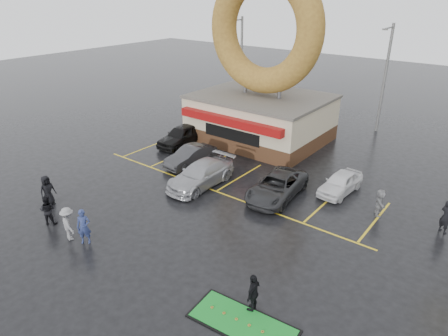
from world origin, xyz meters
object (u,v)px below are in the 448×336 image
Objects in this scene: putting_green at (243,323)px; car_silver at (201,174)px; person_blue at (84,227)px; car_grey at (277,186)px; streetlight_mid at (385,77)px; donut_shop at (262,86)px; streetlight_left at (241,61)px; person_cameraman at (253,293)px; car_white at (340,183)px; car_dgrey at (190,156)px; dumpster at (218,121)px; car_black at (182,135)px.

car_silver is at bearing 138.38° from putting_green.
car_silver is 2.80× the size of person_blue.
streetlight_mid is at bearing 82.17° from car_grey.
donut_shop is at bearing -131.38° from streetlight_mid.
streetlight_left is 29.43m from person_cameraman.
car_grey reaches higher than car_white.
car_white reaches higher than putting_green.
car_dgrey is (6.01, -14.45, -4.11)m from streetlight_left.
dumpster is (-13.60, 5.01, 0.00)m from car_white.
streetlight_left is at bearing -175.91° from streetlight_mid.
person_blue is at bearing -117.09° from car_white.
streetlight_mid is at bearing 97.90° from putting_green.
person_cameraman is at bearing 97.42° from putting_green.
person_cameraman is (3.40, -24.41, -3.93)m from streetlight_mid.
streetlight_left is 5.00× the size of dumpster.
car_grey is (-0.68, -15.81, -4.08)m from streetlight_mid.
putting_green is at bearing -79.22° from car_white.
car_black is at bearing -76.85° from streetlight_left.
car_grey is at bearing 1.34° from car_dgrey.
dumpster is at bearing 179.47° from donut_shop.
car_dgrey is 2.27× the size of dumpster.
car_dgrey is (-7.99, -15.45, -4.11)m from streetlight_mid.
car_black is 2.53× the size of person_blue.
car_white is at bearing 96.49° from putting_green.
streetlight_left is at bearing -152.58° from person_cameraman.
person_cameraman reaches higher than dumpster.
donut_shop is 20.72m from putting_green.
streetlight_mid reaches higher than person_blue.
car_dgrey is 14.49m from person_cameraman.
streetlight_mid is (7.00, 7.95, 0.32)m from donut_shop.
car_black is (-4.22, -4.97, -3.67)m from donut_shop.
dumpster is at bearing 138.48° from car_grey.
car_dgrey is at bearing -67.41° from streetlight_left.
car_grey is (6.32, -7.86, -3.76)m from donut_shop.
donut_shop is 3.17× the size of putting_green.
donut_shop is at bearing 51.97° from person_blue.
donut_shop is 1.50× the size of streetlight_mid.
car_dgrey is at bearing 139.58° from putting_green.
person_blue is 1.09× the size of person_cameraman.
putting_green is at bearing -58.73° from donut_shop.
person_blue is (8.30, -24.71, -3.86)m from streetlight_left.
dumpster reaches higher than car_white.
car_white is (9.10, -4.97, -3.82)m from donut_shop.
streetlight_mid is 4.89× the size of person_blue.
streetlight_mid is 2.20× the size of car_dgrey.
person_blue is (2.29, -10.26, 0.25)m from car_dgrey.
car_silver is 8.31m from person_blue.
dumpster is at bearing 88.95° from car_black.
streetlight_left is at bearing 147.78° from car_white.
car_silver is 1.36× the size of car_white.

